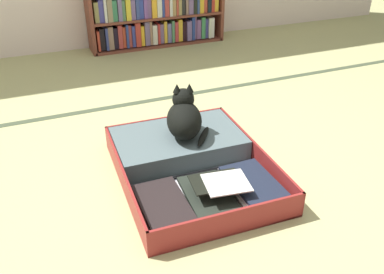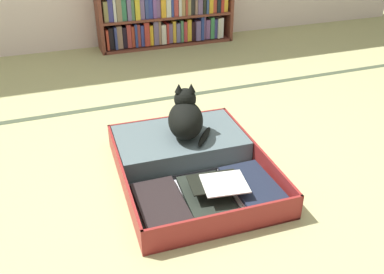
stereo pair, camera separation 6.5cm
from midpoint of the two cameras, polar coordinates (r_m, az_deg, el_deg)
name	(u,v)px [view 2 (the right image)]	position (r m, az deg, el deg)	size (l,w,h in m)	color
ground_plane	(198,200)	(1.89, 1.79, -8.72)	(10.00, 10.00, 0.00)	tan
tatami_border	(139,102)	(2.79, -6.62, 4.78)	(4.80, 0.05, 0.00)	#3E4934
bookshelf	(165,4)	(3.87, -3.28, 17.92)	(1.23, 0.25, 0.76)	brown
open_suitcase	(188,160)	(2.06, 0.33, -3.17)	(0.71, 0.89, 0.13)	maroon
black_cat	(186,117)	(2.09, 0.03, 2.72)	(0.27, 0.32, 0.26)	black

